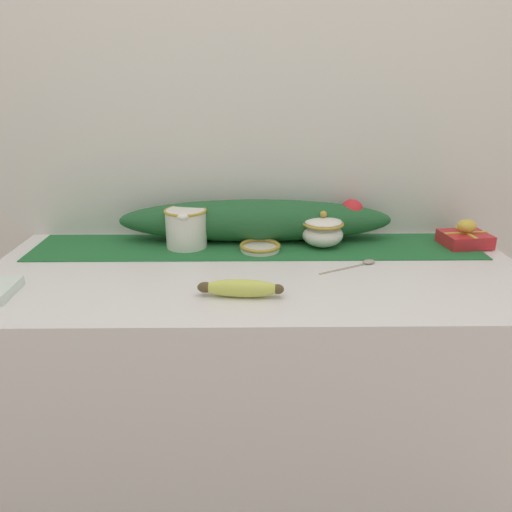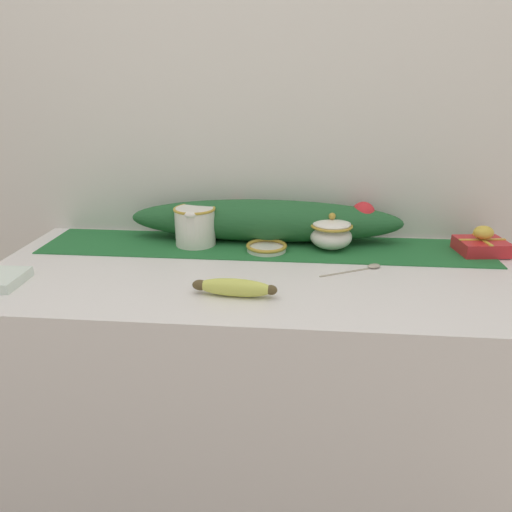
{
  "view_description": "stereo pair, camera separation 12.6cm",
  "coord_description": "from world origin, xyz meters",
  "views": [
    {
      "loc": [
        -0.02,
        -1.21,
        1.34
      ],
      "look_at": [
        -0.0,
        -0.03,
        0.91
      ],
      "focal_mm": 35.0,
      "sensor_mm": 36.0,
      "label": 1
    },
    {
      "loc": [
        0.11,
        -1.21,
        1.34
      ],
      "look_at": [
        -0.0,
        -0.03,
        0.91
      ],
      "focal_mm": 35.0,
      "sensor_mm": 36.0,
      "label": 2
    }
  ],
  "objects": [
    {
      "name": "sugar_bowl",
      "position": [
        0.2,
        0.19,
        0.91
      ],
      "size": [
        0.12,
        0.12,
        0.11
      ],
      "color": "white",
      "rests_on": "countertop"
    },
    {
      "name": "back_wall",
      "position": [
        0.0,
        0.34,
        1.2
      ],
      "size": [
        2.22,
        0.04,
        2.4
      ],
      "primitive_type": "cube",
      "color": "silver",
      "rests_on": "ground_plane"
    },
    {
      "name": "spoon",
      "position": [
        0.29,
        0.04,
        0.86
      ],
      "size": [
        0.17,
        0.1,
        0.01
      ],
      "rotation": [
        0.0,
        0.0,
        0.49
      ],
      "color": "#A89E89",
      "rests_on": "countertop"
    },
    {
      "name": "gift_box",
      "position": [
        0.62,
        0.19,
        0.89
      ],
      "size": [
        0.14,
        0.13,
        0.08
      ],
      "rotation": [
        0.0,
        0.0,
        0.13
      ],
      "color": "red",
      "rests_on": "countertop"
    },
    {
      "name": "small_dish",
      "position": [
        0.01,
        0.15,
        0.87
      ],
      "size": [
        0.12,
        0.12,
        0.02
      ],
      "color": "white",
      "rests_on": "countertop"
    },
    {
      "name": "countertop",
      "position": [
        0.0,
        0.0,
        0.43
      ],
      "size": [
        1.42,
        0.63,
        0.86
      ],
      "primitive_type": "cube",
      "color": "silver",
      "rests_on": "ground_plane"
    },
    {
      "name": "table_runner",
      "position": [
        0.0,
        0.19,
        0.86
      ],
      "size": [
        1.31,
        0.24,
        0.0
      ],
      "primitive_type": "cube",
      "color": "#236B33",
      "rests_on": "countertop"
    },
    {
      "name": "cream_pitcher",
      "position": [
        -0.2,
        0.19,
        0.92
      ],
      "size": [
        0.12,
        0.15,
        0.12
      ],
      "color": "white",
      "rests_on": "countertop"
    },
    {
      "name": "banana",
      "position": [
        -0.04,
        -0.17,
        0.88
      ],
      "size": [
        0.2,
        0.06,
        0.04
      ],
      "rotation": [
        0.0,
        0.0,
        -0.08
      ],
      "color": "#CCD156",
      "rests_on": "countertop"
    },
    {
      "name": "poinsettia_garland",
      "position": [
        0.0,
        0.24,
        0.93
      ],
      "size": [
        0.83,
        0.14,
        0.13
      ],
      "color": "#235B2D",
      "rests_on": "countertop"
    }
  ]
}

